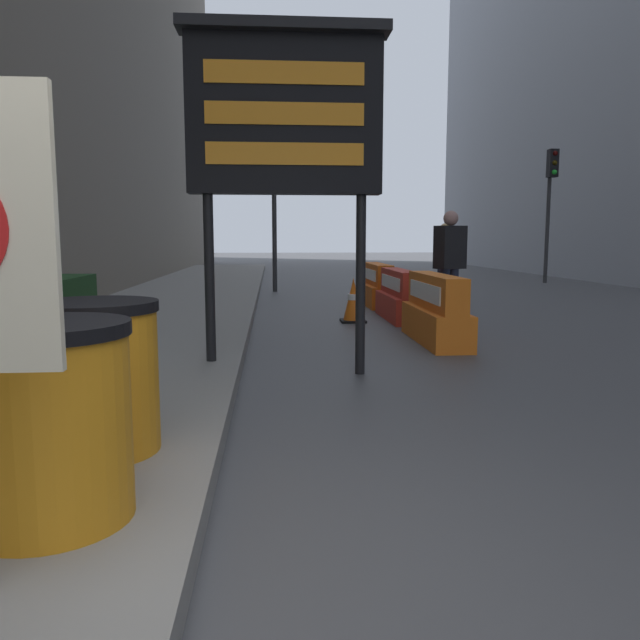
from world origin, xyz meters
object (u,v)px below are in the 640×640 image
Objects in this scene: barrel_drum_middle at (95,377)px; pedestrian_worker at (450,257)px; traffic_cone_near at (353,301)px; barrel_drum_foreground at (47,422)px; jersey_barrier_red_striped at (399,298)px; traffic_light_near_curb at (274,186)px; pedestrian_passerby at (444,256)px; message_board at (285,117)px; jersey_barrier_orange_far at (377,287)px; traffic_light_far_side at (551,187)px; jersey_barrier_orange_near at (436,312)px.

barrel_drum_middle is 7.68m from pedestrian_worker.
barrel_drum_foreground is at bearing -107.12° from traffic_cone_near.
barrel_drum_foreground is 8.49m from jersey_barrier_red_striped.
jersey_barrier_red_striped is at bearing -69.84° from traffic_light_near_curb.
pedestrian_worker is 3.36m from pedestrian_passerby.
traffic_light_near_curb reaches higher than message_board.
pedestrian_worker is at bearing 54.27° from message_board.
traffic_light_near_curb is (-2.12, 3.47, 2.36)m from jersey_barrier_orange_far.
barrel_drum_foreground is at bearing -94.42° from traffic_light_near_curb.
traffic_light_far_side reaches higher than jersey_barrier_red_striped.
barrel_drum_middle is 12.97m from traffic_light_near_curb.
traffic_cone_near is at bearing -159.23° from jersey_barrier_red_striped.
barrel_drum_foreground reaches higher than jersey_barrier_red_striped.
barrel_drum_foreground is 10.66m from jersey_barrier_orange_far.
barrel_drum_foreground and barrel_drum_middle have the same top height.
jersey_barrier_orange_far is at bearing 72.69° from barrel_drum_foreground.
message_board reaches higher than barrel_drum_middle.
barrel_drum_middle is 1.19× the size of traffic_cone_near.
pedestrian_worker reaches higher than pedestrian_passerby.
barrel_drum_foreground is 0.26× the size of message_board.
jersey_barrier_orange_near is (3.21, 4.57, -0.20)m from barrel_drum_middle.
traffic_cone_near is at bearing -19.30° from pedestrian_passerby.
jersey_barrier_orange_near is 1.01× the size of jersey_barrier_red_striped.
jersey_barrier_red_striped reaches higher than traffic_cone_near.
traffic_cone_near is 1.75m from pedestrian_worker.
message_board is (1.16, 2.67, 1.96)m from barrel_drum_middle.
barrel_drum_foreground is 11.73m from pedestrian_passerby.
pedestrian_worker is (-5.65, -8.80, -1.87)m from traffic_light_far_side.
traffic_light_near_curb is at bearing 121.39° from jersey_barrier_orange_far.
barrel_drum_foreground is at bearing -111.92° from jersey_barrier_red_striped.
barrel_drum_middle is 0.48× the size of pedestrian_worker.
barrel_drum_middle is at bearing -122.05° from traffic_light_far_side.
traffic_light_near_curb reaches higher than barrel_drum_middle.
pedestrian_worker reaches higher than barrel_drum_middle.
barrel_drum_middle is at bearing 33.80° from pedestrian_worker.
jersey_barrier_orange_near is 2.41m from jersey_barrier_red_striped.
barrel_drum_middle is at bearing -125.08° from jersey_barrier_orange_near.
message_board is at bearing -107.24° from jersey_barrier_orange_far.
barrel_drum_foreground is at bearing -120.50° from traffic_light_far_side.
pedestrian_passerby is at bearing -38.35° from traffic_light_near_curb.
jersey_barrier_red_striped is 0.48× the size of traffic_light_far_side.
jersey_barrier_orange_far is at bearing 70.91° from barrel_drum_middle.
pedestrian_passerby is at bearing 19.22° from jersey_barrier_orange_far.
message_board is at bearing -123.68° from traffic_light_far_side.
traffic_light_near_curb is at bearing 85.58° from barrel_drum_foreground.
traffic_light_near_curb is at bearing 101.82° from traffic_cone_near.
traffic_cone_near is at bearing -78.18° from traffic_light_near_curb.
message_board is 4.72m from traffic_cone_near.
message_board is 0.84× the size of traffic_light_far_side.
traffic_cone_near is at bearing -28.61° from pedestrian_worker.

